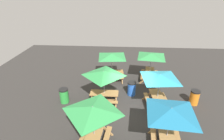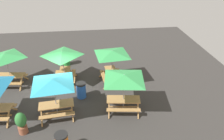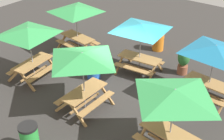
{
  "view_description": "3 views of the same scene",
  "coord_description": "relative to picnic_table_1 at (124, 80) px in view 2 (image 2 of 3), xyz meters",
  "views": [
    {
      "loc": [
        -9.09,
        0.53,
        6.86
      ],
      "look_at": [
        3.44,
        1.39,
        0.9
      ],
      "focal_mm": 28.0,
      "sensor_mm": 36.0,
      "label": 1
    },
    {
      "loc": [
        1.94,
        -11.06,
        7.89
      ],
      "look_at": [
        3.44,
        1.39,
        0.9
      ],
      "focal_mm": 35.0,
      "sensor_mm": 36.0,
      "label": 2
    },
    {
      "loc": [
        -6.03,
        8.4,
        7.05
      ],
      "look_at": [
        0.27,
        0.1,
        0.9
      ],
      "focal_mm": 50.0,
      "sensor_mm": 36.0,
      "label": 3
    }
  ],
  "objects": [
    {
      "name": "picnic_table_1",
      "position": [
        0.0,
        0.0,
        0.0
      ],
      "size": [
        2.8,
        2.8,
        2.34
      ],
      "rotation": [
        0.0,
        0.0,
        -0.13
      ],
      "color": "#A87A44",
      "rests_on": "ground"
    },
    {
      "name": "picnic_table_5",
      "position": [
        -3.58,
        -0.02,
        0.0
      ],
      "size": [
        2.81,
        2.81,
        2.34
      ],
      "rotation": [
        0.0,
        0.0,
        0.1
      ],
      "color": "#A87A44",
      "rests_on": "ground"
    },
    {
      "name": "trash_bin_green",
      "position": [
        -3.48,
        5.94,
        -1.49
      ],
      "size": [
        0.59,
        0.59,
        0.98
      ],
      "color": "green",
      "rests_on": "ground"
    },
    {
      "name": "picnic_table_2",
      "position": [
        -0.26,
        3.03,
        0.0
      ],
      "size": [
        2.81,
        2.81,
        2.34
      ],
      "rotation": [
        0.0,
        0.0,
        1.68
      ],
      "color": "#A87A44",
      "rests_on": "ground"
    },
    {
      "name": "picnic_table_3",
      "position": [
        -6.86,
        3.41,
        0.0
      ],
      "size": [
        2.22,
        2.22,
        2.34
      ],
      "rotation": [
        0.0,
        0.0,
        -0.12
      ],
      "color": "#A87A44",
      "rests_on": "ground"
    },
    {
      "name": "potted_plant_0",
      "position": [
        -5.11,
        -1.1,
        -1.35
      ],
      "size": [
        0.52,
        0.52,
        1.19
      ],
      "color": "#935138",
      "rests_on": "ground"
    },
    {
      "name": "picnic_table_4",
      "position": [
        -3.38,
        3.32,
        0.0
      ],
      "size": [
        2.0,
        2.0,
        2.34
      ],
      "rotation": [
        0.0,
        0.0,
        1.57
      ],
      "color": "#A87A44",
      "rests_on": "ground"
    },
    {
      "name": "trash_bin_blue",
      "position": [
        -2.3,
        1.52,
        -1.49
      ],
      "size": [
        0.59,
        0.59,
        0.98
      ],
      "color": "blue",
      "rests_on": "ground"
    },
    {
      "name": "ground_plane",
      "position": [
        -3.7,
        1.64,
        -1.99
      ],
      "size": [
        24.63,
        24.63,
        0.0
      ],
      "primitive_type": "plane",
      "color": "#33302D",
      "rests_on": "ground"
    }
  ]
}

